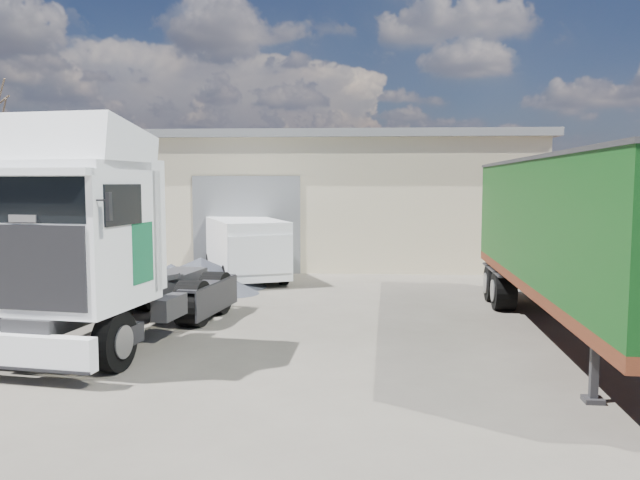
# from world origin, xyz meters

# --- Properties ---
(ground) EXTENTS (120.00, 120.00, 0.00)m
(ground) POSITION_xyz_m (0.00, 0.00, 0.00)
(ground) COLOR #2A2822
(ground) RESTS_ON ground
(warehouse) EXTENTS (30.60, 12.60, 5.42)m
(warehouse) POSITION_xyz_m (-6.00, 16.00, 2.66)
(warehouse) COLOR #C2B395
(warehouse) RESTS_ON ground
(tractor_unit) EXTENTS (3.58, 7.13, 4.57)m
(tractor_unit) POSITION_xyz_m (-3.10, -0.79, 1.92)
(tractor_unit) COLOR black
(tractor_unit) RESTS_ON ground
(box_trailer) EXTENTS (3.04, 11.78, 3.88)m
(box_trailer) POSITION_xyz_m (6.77, 0.46, 2.37)
(box_trailer) COLOR #2D2D30
(box_trailer) RESTS_ON ground
(panel_van) EXTENTS (3.87, 5.53, 2.10)m
(panel_van) POSITION_xyz_m (-1.79, 8.52, 1.08)
(panel_van) COLOR black
(panel_van) RESTS_ON ground
(orange_skip) EXTENTS (2.99, 2.00, 1.79)m
(orange_skip) POSITION_xyz_m (-11.21, 9.80, 0.78)
(orange_skip) COLOR #2D2D30
(orange_skip) RESTS_ON ground
(gravel_heap) EXTENTS (5.57, 5.57, 0.92)m
(gravel_heap) POSITION_xyz_m (-3.05, 7.10, 0.43)
(gravel_heap) COLOR black
(gravel_heap) RESTS_ON ground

